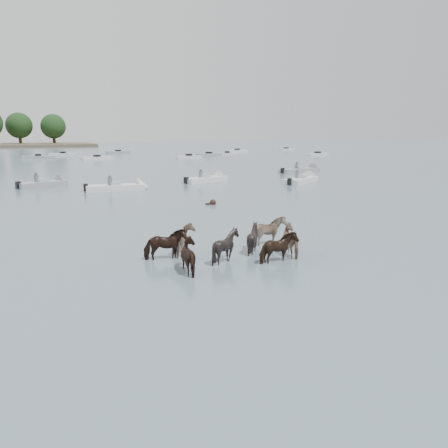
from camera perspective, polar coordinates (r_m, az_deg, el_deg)
name	(u,v)px	position (r m, az deg, el deg)	size (l,w,h in m)	color
ground	(288,267)	(16.09, 8.17, -5.48)	(400.00, 400.00, 0.00)	#4D606F
pony_herd	(234,244)	(17.09, 1.26, -2.56)	(6.42, 3.81, 1.36)	black
swimming_pony	(212,203)	(29.62, -1.52, 2.72)	(0.72, 0.44, 0.44)	black
motorboat_a	(50,184)	(42.53, -21.45, 4.83)	(4.75, 3.24, 1.92)	gray
motorboat_b	(124,187)	(37.84, -12.64, 4.59)	(5.31, 1.90, 1.92)	silver
motorboat_c	(210,179)	(43.61, -1.76, 5.78)	(5.42, 3.55, 1.92)	silver
motorboat_d	(304,180)	(43.70, 10.16, 5.61)	(5.35, 4.42, 1.92)	silver
motorboat_e	(304,170)	(54.78, 10.24, 6.80)	(6.10, 2.82, 1.92)	gray
distant_flotilla	(88,156)	(89.10, -17.00, 8.32)	(108.85, 27.29, 0.93)	gray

